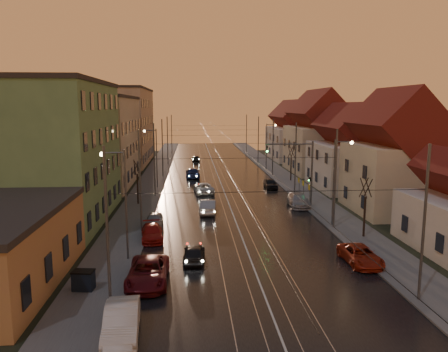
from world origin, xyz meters
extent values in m
plane|color=black|center=(0.00, 0.00, 0.00)|extent=(160.00, 160.00, 0.00)
cube|color=black|center=(0.00, 40.00, 0.02)|extent=(16.00, 120.00, 0.04)
cube|color=#4C4C4C|center=(-10.00, 40.00, 0.07)|extent=(4.00, 120.00, 0.15)
cube|color=#4C4C4C|center=(10.00, 40.00, 0.07)|extent=(4.00, 120.00, 0.15)
cube|color=gray|center=(-2.20, 40.00, 0.06)|extent=(0.06, 120.00, 0.03)
cube|color=gray|center=(-0.77, 40.00, 0.06)|extent=(0.06, 120.00, 0.03)
cube|color=gray|center=(0.77, 40.00, 0.06)|extent=(0.06, 120.00, 0.03)
cube|color=gray|center=(2.20, 40.00, 0.06)|extent=(0.06, 120.00, 0.03)
cube|color=#578051|center=(-17.50, 14.00, 6.50)|extent=(10.00, 18.00, 13.00)
cube|color=tan|center=(-17.50, 34.00, 6.00)|extent=(10.00, 20.00, 12.00)
cube|color=#A18168|center=(-17.50, 58.00, 7.00)|extent=(10.00, 24.00, 14.00)
cube|color=beige|center=(17.00, 15.00, 3.50)|extent=(8.50, 10.00, 7.00)
pyramid|color=maroon|center=(17.00, 15.00, 8.90)|extent=(8.67, 10.20, 3.80)
cube|color=beige|center=(17.00, 28.00, 3.00)|extent=(9.00, 12.00, 6.00)
pyramid|color=maroon|center=(17.00, 28.00, 7.60)|extent=(9.18, 12.24, 3.20)
cube|color=beige|center=(17.00, 43.00, 3.75)|extent=(9.00, 14.00, 7.50)
pyramid|color=maroon|center=(17.00, 43.00, 9.50)|extent=(9.18, 14.28, 4.00)
cube|color=beige|center=(17.00, 61.00, 3.25)|extent=(9.00, 16.00, 6.50)
pyramid|color=maroon|center=(17.00, 61.00, 8.25)|extent=(9.18, 16.32, 3.50)
cylinder|color=#595B60|center=(-8.60, -6.00, 4.50)|extent=(0.16, 0.16, 9.00)
cylinder|color=#595B60|center=(8.60, -6.00, 4.50)|extent=(0.16, 0.16, 9.00)
cylinder|color=#595B60|center=(-8.60, 9.00, 4.50)|extent=(0.16, 0.16, 9.00)
cylinder|color=#595B60|center=(8.60, 9.00, 4.50)|extent=(0.16, 0.16, 9.00)
cylinder|color=#595B60|center=(-8.60, 24.00, 4.50)|extent=(0.16, 0.16, 9.00)
cylinder|color=#595B60|center=(8.60, 24.00, 4.50)|extent=(0.16, 0.16, 9.00)
cylinder|color=#595B60|center=(-8.60, 39.00, 4.50)|extent=(0.16, 0.16, 9.00)
cylinder|color=#595B60|center=(8.60, 39.00, 4.50)|extent=(0.16, 0.16, 9.00)
cylinder|color=#595B60|center=(-8.60, 54.00, 4.50)|extent=(0.16, 0.16, 9.00)
cylinder|color=#595B60|center=(8.60, 54.00, 4.50)|extent=(0.16, 0.16, 9.00)
cylinder|color=#595B60|center=(-8.60, 72.00, 4.50)|extent=(0.16, 0.16, 9.00)
cylinder|color=#595B60|center=(8.60, 72.00, 4.50)|extent=(0.16, 0.16, 9.00)
cylinder|color=#595B60|center=(-8.80, 2.00, 4.00)|extent=(0.14, 0.14, 8.00)
cylinder|color=#595B60|center=(-9.60, 2.00, 7.80)|extent=(1.60, 0.10, 0.10)
sphere|color=#FFD88C|center=(-10.32, 2.00, 7.70)|extent=(0.32, 0.32, 0.32)
cylinder|color=#595B60|center=(8.80, 10.00, 4.00)|extent=(0.14, 0.14, 8.00)
cylinder|color=#595B60|center=(9.60, 10.00, 7.80)|extent=(1.60, 0.10, 0.10)
sphere|color=#FFD88C|center=(10.32, 10.00, 7.70)|extent=(0.32, 0.32, 0.32)
cylinder|color=#595B60|center=(-8.80, 30.00, 4.00)|extent=(0.14, 0.14, 8.00)
cylinder|color=#595B60|center=(-9.60, 30.00, 7.80)|extent=(1.60, 0.10, 0.10)
sphere|color=#FFD88C|center=(-10.32, 30.00, 7.70)|extent=(0.32, 0.32, 0.32)
cylinder|color=#595B60|center=(8.80, 46.00, 4.00)|extent=(0.14, 0.14, 8.00)
cylinder|color=#595B60|center=(9.60, 46.00, 7.80)|extent=(1.60, 0.10, 0.10)
sphere|color=#FFD88C|center=(10.32, 46.00, 7.70)|extent=(0.32, 0.32, 0.32)
cylinder|color=#595B60|center=(9.00, 18.00, 3.60)|extent=(0.20, 0.20, 7.20)
cylinder|color=#595B60|center=(6.40, 18.00, 6.90)|extent=(5.20, 0.14, 0.14)
imported|color=black|center=(4.00, 18.00, 6.30)|extent=(0.15, 0.18, 0.90)
sphere|color=#19FF3F|center=(4.00, 17.88, 6.15)|extent=(0.20, 0.20, 0.20)
cylinder|color=black|center=(-10.20, 20.00, 1.75)|extent=(0.18, 0.18, 3.50)
cylinder|color=black|center=(-9.97, 20.09, 4.30)|extent=(0.37, 0.92, 1.61)
cylinder|color=black|center=(-10.29, 20.23, 4.30)|extent=(0.91, 0.40, 1.61)
cylinder|color=black|center=(-10.43, 19.91, 4.30)|extent=(0.37, 0.92, 1.61)
cylinder|color=black|center=(-10.07, 19.78, 4.30)|extent=(0.84, 0.54, 1.62)
cylinder|color=black|center=(10.20, 6.00, 1.75)|extent=(0.18, 0.18, 3.50)
cylinder|color=black|center=(10.43, 6.09, 4.30)|extent=(0.37, 0.92, 1.61)
cylinder|color=black|center=(10.11, 6.23, 4.30)|extent=(0.91, 0.40, 1.61)
cylinder|color=black|center=(9.97, 5.91, 4.30)|extent=(0.37, 0.92, 1.61)
cylinder|color=black|center=(10.32, 5.78, 4.30)|extent=(0.84, 0.54, 1.62)
cylinder|color=black|center=(10.40, 34.00, 1.75)|extent=(0.18, 0.18, 3.50)
cylinder|color=black|center=(10.63, 34.09, 4.30)|extent=(0.37, 0.92, 1.61)
cylinder|color=black|center=(10.31, 34.23, 4.30)|extent=(0.91, 0.40, 1.61)
cylinder|color=black|center=(10.17, 33.91, 4.30)|extent=(0.37, 0.92, 1.61)
cylinder|color=black|center=(10.53, 33.78, 4.30)|extent=(0.84, 0.54, 1.62)
imported|color=black|center=(-4.05, 1.45, 0.64)|extent=(1.68, 3.80, 1.27)
imported|color=#AFB0B5|center=(-2.51, 15.52, 0.74)|extent=(1.90, 4.59, 1.48)
imported|color=silver|center=(-2.66, 26.02, 0.68)|extent=(2.70, 5.09, 1.36)
imported|color=navy|center=(-3.99, 38.33, 0.75)|extent=(2.21, 5.22, 1.50)
imported|color=black|center=(-3.27, 58.10, 0.63)|extent=(1.59, 3.75, 1.27)
imported|color=silver|center=(-7.60, -8.60, 0.76)|extent=(1.96, 4.71, 1.52)
imported|color=#5A0F15|center=(-6.96, -2.26, 0.74)|extent=(2.45, 5.31, 1.48)
imported|color=maroon|center=(-7.50, 6.81, 0.62)|extent=(2.20, 4.43, 1.24)
imported|color=gray|center=(-7.60, 10.65, 0.65)|extent=(1.62, 3.87, 1.31)
imported|color=#9B220F|center=(7.60, 0.10, 0.63)|extent=(2.19, 4.55, 1.25)
imported|color=#9F9FA4|center=(7.53, 17.80, 0.71)|extent=(2.19, 4.99, 1.43)
imported|color=black|center=(6.40, 28.69, 0.66)|extent=(1.57, 3.87, 1.32)
cube|color=black|center=(-10.67, -3.23, 0.70)|extent=(1.29, 0.95, 1.10)
camera|label=1|loc=(-4.17, -28.43, 11.00)|focal=35.00mm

